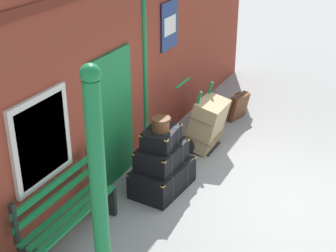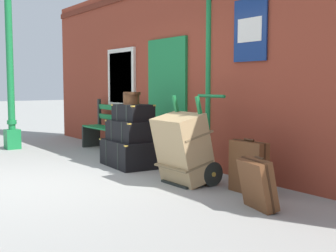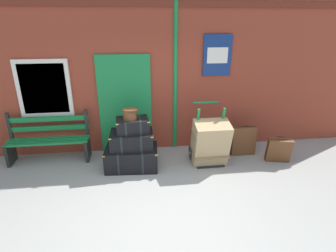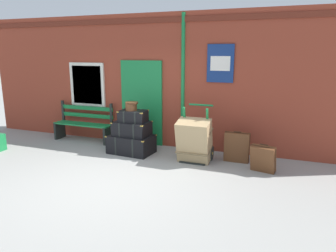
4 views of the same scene
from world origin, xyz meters
name	(u,v)px [view 2 (image 2 of 4)]	position (x,y,z in m)	size (l,w,h in m)	color
ground_plane	(41,184)	(0.00, 0.00, 0.00)	(60.00, 60.00, 0.00)	gray
brick_facade	(193,67)	(-0.02, 2.60, 1.60)	(10.40, 0.35, 3.20)	brown
lamp_post	(11,91)	(-3.50, 0.64, 1.19)	(0.28, 0.28, 3.11)	#197A3D
platform_bench	(110,129)	(-2.11, 2.16, 0.44)	(1.60, 0.43, 1.01)	#197A3D
steamer_trunk_base	(130,153)	(-0.44, 1.63, 0.21)	(1.06, 0.72, 0.43)	black
steamer_trunk_middle	(131,130)	(-0.42, 1.65, 0.58)	(0.82, 0.57, 0.33)	black
steamer_trunk_top	(133,113)	(-0.39, 1.67, 0.87)	(0.64, 0.49, 0.27)	black
round_hatbox	(131,97)	(-0.43, 1.66, 1.11)	(0.29, 0.28, 0.20)	brown
porters_trolley	(193,163)	(1.11, 1.71, 0.27)	(0.71, 0.66, 1.18)	black
large_brown_trunk	(183,148)	(1.11, 1.53, 0.48)	(0.70, 0.63, 0.96)	tan
suitcase_charcoal	(249,167)	(1.95, 1.90, 0.32)	(0.53, 0.19, 0.67)	brown
suitcase_olive	(258,184)	(2.52, 1.45, 0.27)	(0.52, 0.37, 0.56)	brown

